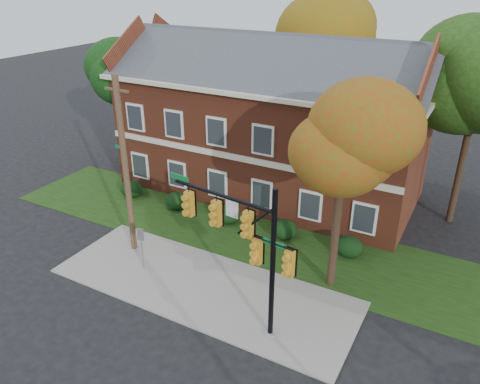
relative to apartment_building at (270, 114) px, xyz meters
The scene contains 15 objects.
ground 13.11m from the apartment_building, 80.50° to the right, with size 120.00×120.00×0.00m, color black.
sidewalk 12.18m from the apartment_building, 79.65° to the right, with size 14.00×5.00×0.08m, color gray.
grass_strip 8.01m from the apartment_building, 71.43° to the right, with size 30.00×6.00×0.04m, color #193811.
apartment_building is the anchor object (origin of this frame).
hedge_far_left 9.82m from the apartment_building, 143.11° to the right, with size 1.40×1.26×1.05m, color black.
hedge_left 7.73m from the apartment_building, 123.67° to the right, with size 1.40×1.26×1.05m, color black.
hedge_center 6.89m from the apartment_building, 90.00° to the right, with size 1.40×1.26×1.05m, color black.
hedge_right 7.73m from the apartment_building, 56.33° to the right, with size 1.40×1.26×1.05m, color black.
hedge_far_right 9.82m from the apartment_building, 36.89° to the right, with size 1.40×1.26×1.05m, color black.
tree_near_right 10.97m from the apartment_building, 48.23° to the right, with size 4.50×4.25×8.58m.
tree_left_rear 9.94m from the apartment_building, behind, with size 5.40×5.10×8.88m.
tree_far_rear 8.84m from the apartment_building, 80.29° to the left, with size 6.84×6.46×11.52m.
traffic_signal 13.09m from the apartment_building, 68.14° to the right, with size 5.70×0.88×6.39m.
utility_pole 10.35m from the apartment_building, 105.79° to the right, with size 1.39×0.31×8.93m.
sign_post 11.74m from the apartment_building, 96.25° to the right, with size 0.33×0.09×2.25m.
Camera 1 is at (9.78, -13.28, 13.09)m, focal length 35.00 mm.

